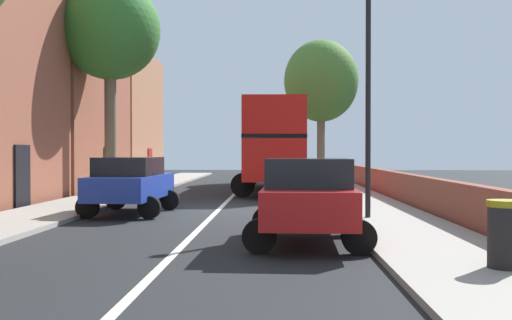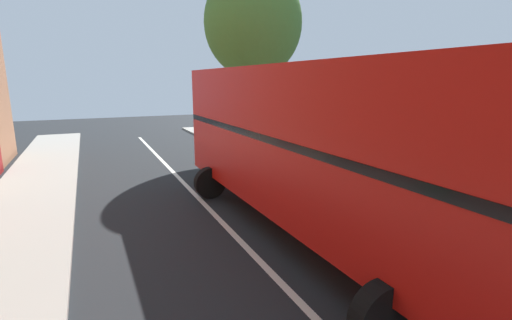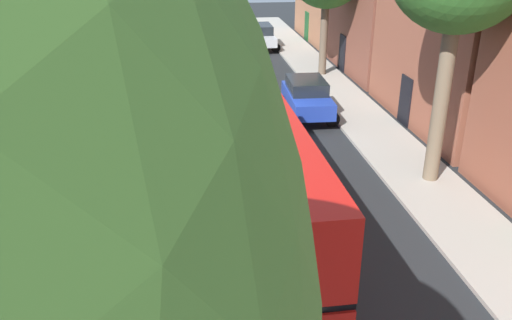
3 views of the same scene
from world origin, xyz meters
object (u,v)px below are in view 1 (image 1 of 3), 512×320
(lamppost_right, at_px, (368,79))
(double_decker_bus, at_px, (273,142))
(street_tree_right_1, at_px, (321,82))
(litter_bin_right, at_px, (506,234))
(parked_car_blue_left_0, at_px, (131,182))
(parked_car_red_right_2, at_px, (308,196))
(street_tree_left_0, at_px, (110,31))

(lamppost_right, bearing_deg, double_decker_bus, 102.10)
(street_tree_right_1, height_order, lamppost_right, street_tree_right_1)
(litter_bin_right, bearing_deg, double_decker_bus, 100.79)
(parked_car_blue_left_0, bearing_deg, double_decker_bus, 68.08)
(parked_car_red_right_2, xyz_separation_m, lamppost_right, (1.80, 3.84, 2.83))
(street_tree_left_0, distance_m, litter_bin_right, 19.78)
(street_tree_left_0, distance_m, street_tree_right_1, 16.60)
(parked_car_red_right_2, bearing_deg, litter_bin_right, -46.18)
(street_tree_right_1, bearing_deg, double_decker_bus, -106.82)
(double_decker_bus, height_order, parked_car_blue_left_0, double_decker_bus)
(parked_car_red_right_2, distance_m, street_tree_right_1, 26.62)
(litter_bin_right, bearing_deg, parked_car_blue_left_0, 132.73)
(parked_car_blue_left_0, bearing_deg, litter_bin_right, -47.27)
(street_tree_right_1, bearing_deg, street_tree_left_0, -126.55)
(parked_car_red_right_2, relative_size, lamppost_right, 0.63)
(street_tree_left_0, bearing_deg, street_tree_right_1, 53.45)
(street_tree_right_1, bearing_deg, lamppost_right, -91.09)
(parked_car_blue_left_0, height_order, parked_car_red_right_2, parked_car_red_right_2)
(parked_car_blue_left_0, relative_size, parked_car_red_right_2, 1.05)
(parked_car_red_right_2, height_order, street_tree_right_1, street_tree_right_1)
(parked_car_blue_left_0, bearing_deg, street_tree_left_0, 110.54)
(double_decker_bus, distance_m, parked_car_red_right_2, 16.05)
(parked_car_red_right_2, distance_m, street_tree_left_0, 15.94)
(parked_car_blue_left_0, relative_size, street_tree_right_1, 0.47)
(street_tree_left_0, height_order, litter_bin_right, street_tree_left_0)
(street_tree_left_0, bearing_deg, litter_bin_right, -56.06)
(double_decker_bus, relative_size, parked_car_blue_left_0, 2.66)
(lamppost_right, bearing_deg, street_tree_left_0, 137.12)
(double_decker_bus, bearing_deg, street_tree_right_1, 73.18)
(parked_car_red_right_2, height_order, lamppost_right, lamppost_right)
(street_tree_right_1, xyz_separation_m, litter_bin_right, (0.58, -28.88, -5.78))
(litter_bin_right, bearing_deg, street_tree_right_1, 91.15)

